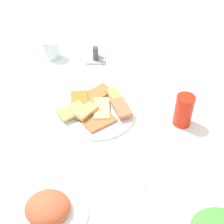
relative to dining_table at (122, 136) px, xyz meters
name	(u,v)px	position (x,y,z in m)	size (l,w,h in m)	color
ground_plane	(119,220)	(0.00, 0.00, -0.64)	(6.00, 6.00, 0.00)	#B2ACA9
dining_table	(122,136)	(0.00, 0.00, 0.00)	(1.22, 0.81, 0.72)	white
pide_platter	(97,109)	(-0.06, -0.09, 0.09)	(0.30, 0.30, 0.04)	white
salad_plate_rice	(48,209)	(0.35, -0.25, 0.10)	(0.22, 0.22, 0.06)	white
soda_can	(184,110)	(0.03, 0.21, 0.14)	(0.07, 0.07, 0.12)	red
drinking_glass	(51,49)	(-0.47, -0.28, 0.12)	(0.08, 0.08, 0.09)	silver
paper_napkin	(134,214)	(0.38, -0.01, 0.08)	(0.14, 0.14, 0.00)	white
fork	(128,214)	(0.38, -0.03, 0.08)	(0.16, 0.02, 0.01)	silver
spoon	(141,213)	(0.38, 0.01, 0.08)	(0.20, 0.02, 0.01)	silver
condiment_caddy	(96,56)	(-0.42, -0.07, 0.10)	(0.10, 0.10, 0.08)	#B2B2B7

